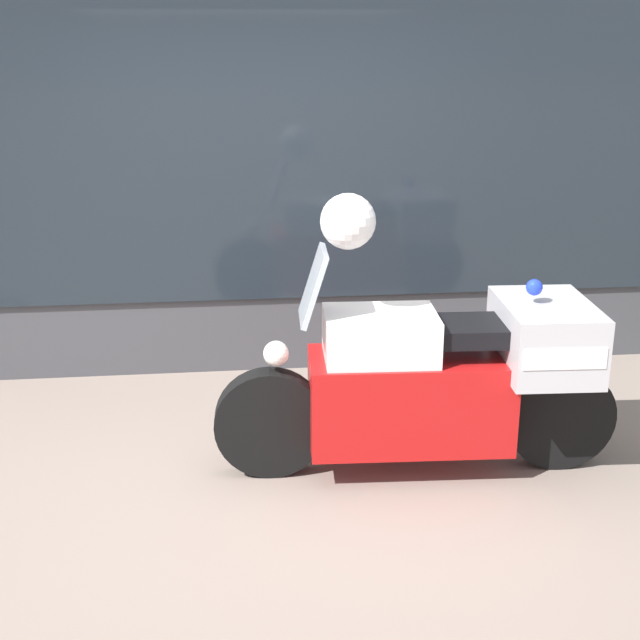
% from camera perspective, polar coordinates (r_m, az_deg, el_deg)
% --- Properties ---
extents(ground_plane, '(60.00, 60.00, 0.00)m').
position_cam_1_polar(ground_plane, '(4.91, -3.00, -10.95)').
color(ground_plane, gray).
extents(shop_building, '(5.99, 0.55, 3.41)m').
position_cam_1_polar(shop_building, '(6.31, -8.50, 11.94)').
color(shop_building, '#424247').
rests_on(shop_building, ground).
extents(window_display, '(4.53, 0.30, 1.96)m').
position_cam_1_polar(window_display, '(6.63, -0.39, 1.44)').
color(window_display, slate).
rests_on(window_display, ground).
extents(paramedic_motorcycle, '(2.25, 0.73, 1.29)m').
position_cam_1_polar(paramedic_motorcycle, '(4.96, 7.79, -3.62)').
color(paramedic_motorcycle, black).
rests_on(paramedic_motorcycle, ground).
extents(white_helmet, '(0.29, 0.29, 0.29)m').
position_cam_1_polar(white_helmet, '(4.63, 1.80, 6.33)').
color(white_helmet, white).
rests_on(white_helmet, paramedic_motorcycle).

